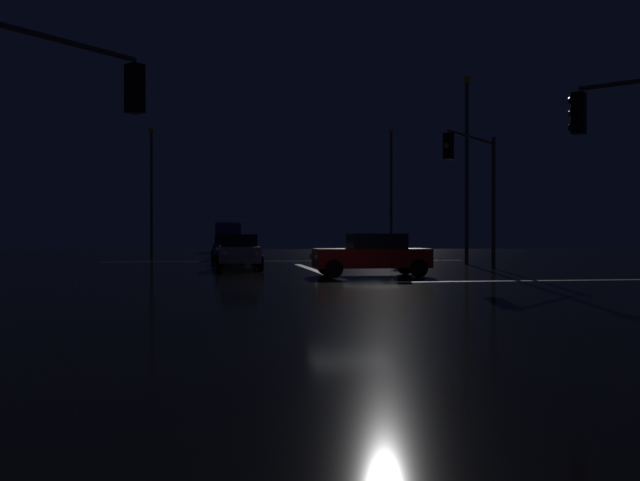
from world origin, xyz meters
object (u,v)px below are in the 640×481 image
object	(u,v)px
sedan_red_crossing	(372,254)
streetlamp_right_far	(391,183)
sedan_gray	(224,244)
box_truck	(228,235)
traffic_signal_ne	(475,174)
sedan_silver	(239,251)
streetlamp_right_near	(467,157)
sedan_orange	(230,246)
sedan_blue	(228,247)
streetlamp_left_far	(151,182)
sedan_green	(238,249)
sedan_white	(231,245)
traffic_signal_sw	(57,114)

from	to	relation	value
sedan_red_crossing	streetlamp_right_far	bearing A→B (deg)	73.97
sedan_gray	sedan_red_crossing	bearing A→B (deg)	-81.93
box_truck	traffic_signal_ne	size ratio (longest dim) A/B	1.38
sedan_silver	sedan_gray	xyz separation A→B (m)	(-0.46, 30.08, 0.00)
sedan_red_crossing	streetlamp_right_near	xyz separation A→B (m)	(7.50, 10.13, 4.96)
sedan_orange	sedan_gray	distance (m)	12.63
sedan_blue	streetlamp_left_far	bearing A→B (deg)	125.80
sedan_silver	traffic_signal_ne	size ratio (longest dim) A/B	0.72
sedan_silver	sedan_green	xyz separation A→B (m)	(0.15, 6.54, 0.00)
sedan_silver	streetlamp_right_near	distance (m)	13.69
traffic_signal_ne	sedan_orange	bearing A→B (deg)	116.58
traffic_signal_ne	streetlamp_right_near	size ratio (longest dim) A/B	0.60
sedan_gray	sedan_silver	bearing A→B (deg)	-89.12
sedan_green	sedan_white	xyz separation A→B (m)	(-0.12, 17.36, 0.00)
sedan_silver	box_truck	xyz separation A→B (m)	(-0.05, 37.82, 0.91)
box_truck	sedan_red_crossing	bearing A→B (deg)	-83.85
box_truck	streetlamp_left_far	bearing A→B (deg)	-107.53
sedan_orange	traffic_signal_ne	size ratio (longest dim) A/B	0.72
traffic_signal_sw	sedan_orange	bearing A→B (deg)	83.62
sedan_green	sedan_blue	bearing A→B (deg)	95.12
sedan_red_crossing	streetlamp_left_far	xyz separation A→B (m)	(-10.50, 26.13, 4.65)
sedan_gray	streetlamp_right_near	xyz separation A→B (m)	(12.68, -26.40, 4.96)
sedan_red_crossing	streetlamp_right_near	bearing A→B (deg)	53.46
sedan_blue	streetlamp_right_far	size ratio (longest dim) A/B	0.44
streetlamp_left_far	traffic_signal_sw	bearing A→B (deg)	-87.22
traffic_signal_sw	streetlamp_right_far	world-z (taller)	streetlamp_right_far
sedan_gray	sedan_red_crossing	xyz separation A→B (m)	(5.18, -36.53, 0.00)
traffic_signal_ne	streetlamp_right_far	world-z (taller)	streetlamp_right_far
traffic_signal_sw	sedan_red_crossing	bearing A→B (deg)	50.56
sedan_gray	sedan_red_crossing	size ratio (longest dim) A/B	1.00
sedan_blue	streetlamp_left_far	size ratio (longest dim) A/B	0.46
sedan_gray	traffic_signal_ne	world-z (taller)	traffic_signal_ne
sedan_white	sedan_orange	bearing A→B (deg)	-91.52
box_truck	streetlamp_right_near	bearing A→B (deg)	-70.23
traffic_signal_ne	streetlamp_left_far	world-z (taller)	streetlamp_left_far
sedan_orange	traffic_signal_sw	bearing A→B (deg)	-96.38
sedan_red_crossing	sedan_blue	bearing A→B (deg)	105.25
sedan_blue	sedan_gray	distance (m)	17.92
sedan_red_crossing	streetlamp_right_near	distance (m)	13.54
sedan_silver	sedan_red_crossing	distance (m)	7.99
traffic_signal_ne	sedan_green	bearing A→B (deg)	136.21
sedan_red_crossing	streetlamp_right_far	distance (m)	27.60
sedan_blue	sedan_orange	distance (m)	5.30
sedan_blue	box_truck	bearing A→B (deg)	89.31
sedan_orange	streetlamp_left_far	xyz separation A→B (m)	(-5.64, 2.23, 4.65)
sedan_silver	traffic_signal_sw	world-z (taller)	traffic_signal_sw
box_truck	sedan_gray	bearing A→B (deg)	-93.05
sedan_red_crossing	streetlamp_right_far	size ratio (longest dim) A/B	0.44
traffic_signal_sw	streetlamp_right_near	bearing A→B (deg)	51.95
sedan_orange	traffic_signal_sw	distance (m)	34.84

